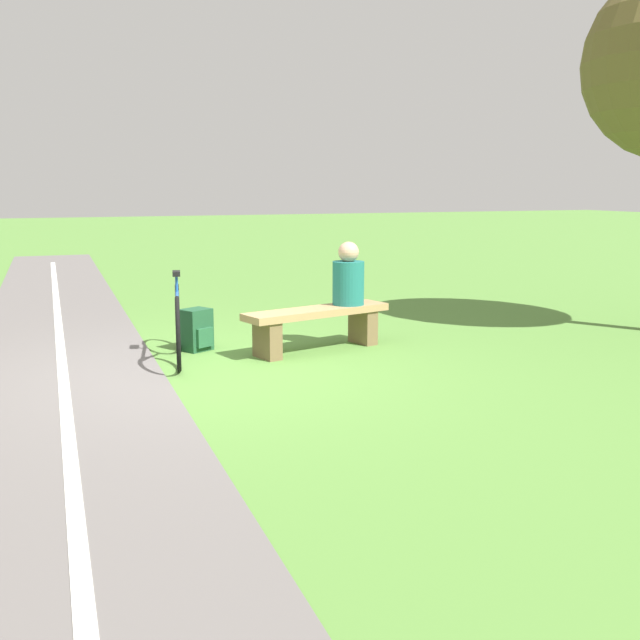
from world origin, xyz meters
The scene contains 7 objects.
ground_plane centered at (0.00, 0.00, 0.00)m, with size 80.00×80.00×0.00m, color #548438.
paved_path centered at (1.51, 4.00, 0.01)m, with size 1.88×36.00×0.02m, color #66605E.
path_centre_line centered at (1.51, 4.00, 0.02)m, with size 0.10×32.00×0.00m, color silver.
bench centered at (-1.40, -0.56, 0.34)m, with size 1.82×0.82×0.48m.
person_seated centered at (-1.83, -0.67, 0.80)m, with size 0.44×0.44×0.73m.
bicycle centered at (0.15, -0.68, 0.40)m, with size 0.39×1.74×0.94m.
backpack centered at (-0.13, -1.08, 0.23)m, with size 0.39×0.38×0.47m.
Camera 1 is at (1.67, 7.13, 1.83)m, focal length 41.98 mm.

